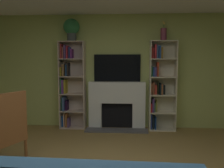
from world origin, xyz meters
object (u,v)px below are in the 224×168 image
(tv, at_px, (117,68))
(potted_plant, at_px, (72,28))
(bookshelf_right, at_px, (159,85))
(vase_with_flowers, at_px, (164,34))
(bookshelf_left, at_px, (70,84))
(fireplace, at_px, (117,104))
(armchair, at_px, (0,132))

(tv, distance_m, potted_plant, 1.32)
(bookshelf_right, relative_size, vase_with_flowers, 4.67)
(bookshelf_left, relative_size, bookshelf_right, 1.00)
(fireplace, distance_m, vase_with_flowers, 1.82)
(bookshelf_left, relative_size, vase_with_flowers, 4.67)
(tv, distance_m, armchair, 2.86)
(tv, bearing_deg, bookshelf_left, -175.68)
(fireplace, relative_size, tv, 1.31)
(armchair, bearing_deg, bookshelf_right, 42.09)
(vase_with_flowers, bearing_deg, fireplace, 177.61)
(potted_plant, height_order, armchair, potted_plant)
(bookshelf_right, bearing_deg, bookshelf_left, 179.52)
(fireplace, relative_size, armchair, 1.23)
(potted_plant, bearing_deg, bookshelf_right, 0.72)
(tv, xyz_separation_m, armchair, (-1.51, -2.30, -0.80))
(bookshelf_right, height_order, potted_plant, potted_plant)
(tv, xyz_separation_m, bookshelf_left, (-1.05, -0.08, -0.36))
(potted_plant, relative_size, vase_with_flowers, 1.17)
(bookshelf_left, xyz_separation_m, potted_plant, (0.06, -0.04, 1.23))
(tv, height_order, bookshelf_right, bookshelf_right)
(potted_plant, bearing_deg, tv, 6.92)
(tv, bearing_deg, potted_plant, -173.08)
(bookshelf_right, xyz_separation_m, potted_plant, (-1.92, -0.02, 1.22))
(bookshelf_left, xyz_separation_m, bookshelf_right, (1.98, -0.02, 0.01))
(armchair, bearing_deg, fireplace, 55.77)
(fireplace, height_order, armchair, armchair)
(fireplace, relative_size, bookshelf_left, 0.70)
(fireplace, bearing_deg, vase_with_flowers, -2.39)
(vase_with_flowers, distance_m, armchair, 3.65)
(bookshelf_left, distance_m, potted_plant, 1.23)
(bookshelf_left, distance_m, bookshelf_right, 1.98)
(armchair, bearing_deg, potted_plant, 76.56)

